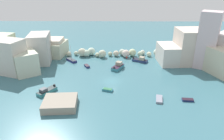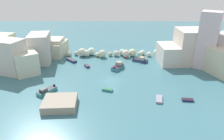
{
  "view_description": "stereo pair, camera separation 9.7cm",
  "coord_description": "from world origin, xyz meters",
  "px_view_note": "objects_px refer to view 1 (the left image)",
  "views": [
    {
      "loc": [
        0.61,
        -48.01,
        24.06
      ],
      "look_at": [
        0.0,
        4.69,
        1.0
      ],
      "focal_mm": 34.0,
      "sensor_mm": 36.0,
      "label": 1
    },
    {
      "loc": [
        0.71,
        -48.0,
        24.06
      ],
      "look_at": [
        0.0,
        4.69,
        1.0
      ],
      "focal_mm": 34.0,
      "sensor_mm": 36.0,
      "label": 2
    }
  ],
  "objects_px": {
    "moored_boat_0": "(159,99)",
    "moored_boat_7": "(46,91)",
    "moored_boat_2": "(118,66)",
    "moored_boat_1": "(140,60)",
    "moored_boat_4": "(71,60)",
    "moored_boat_3": "(87,66)",
    "moored_boat_5": "(188,100)",
    "moored_boat_6": "(108,90)",
    "stone_dock": "(60,103)",
    "channel_buoy": "(127,58)"
  },
  "relations": [
    {
      "from": "moored_boat_0",
      "to": "moored_boat_7",
      "type": "distance_m",
      "value": 25.06
    },
    {
      "from": "moored_boat_2",
      "to": "moored_boat_7",
      "type": "height_order",
      "value": "moored_boat_2"
    },
    {
      "from": "moored_boat_1",
      "to": "moored_boat_4",
      "type": "bearing_deg",
      "value": -153.39
    },
    {
      "from": "moored_boat_3",
      "to": "moored_boat_4",
      "type": "xyz_separation_m",
      "value": [
        -5.38,
        4.53,
        0.08
      ]
    },
    {
      "from": "moored_boat_4",
      "to": "moored_boat_7",
      "type": "distance_m",
      "value": 20.06
    },
    {
      "from": "moored_boat_3",
      "to": "moored_boat_7",
      "type": "xyz_separation_m",
      "value": [
        -7.29,
        -15.43,
        0.25
      ]
    },
    {
      "from": "moored_boat_5",
      "to": "moored_boat_6",
      "type": "bearing_deg",
      "value": 171.71
    },
    {
      "from": "stone_dock",
      "to": "moored_boat_0",
      "type": "xyz_separation_m",
      "value": [
        20.54,
        2.65,
        -0.56
      ]
    },
    {
      "from": "channel_buoy",
      "to": "moored_boat_1",
      "type": "relative_size",
      "value": 0.1
    },
    {
      "from": "moored_boat_0",
      "to": "moored_boat_5",
      "type": "bearing_deg",
      "value": -80.9
    },
    {
      "from": "moored_boat_3",
      "to": "moored_boat_5",
      "type": "bearing_deg",
      "value": -155.39
    },
    {
      "from": "stone_dock",
      "to": "moored_boat_0",
      "type": "distance_m",
      "value": 20.72
    },
    {
      "from": "moored_boat_1",
      "to": "moored_boat_2",
      "type": "distance_m",
      "value": 9.0
    },
    {
      "from": "moored_boat_2",
      "to": "channel_buoy",
      "type": "bearing_deg",
      "value": 8.36
    },
    {
      "from": "channel_buoy",
      "to": "moored_boat_5",
      "type": "height_order",
      "value": "channel_buoy"
    },
    {
      "from": "moored_boat_2",
      "to": "moored_boat_0",
      "type": "bearing_deg",
      "value": -125.91
    },
    {
      "from": "stone_dock",
      "to": "channel_buoy",
      "type": "relative_size",
      "value": 13.33
    },
    {
      "from": "moored_boat_3",
      "to": "moored_boat_0",
      "type": "bearing_deg",
      "value": -163.48
    },
    {
      "from": "moored_boat_6",
      "to": "moored_boat_7",
      "type": "bearing_deg",
      "value": 23.73
    },
    {
      "from": "moored_boat_4",
      "to": "moored_boat_3",
      "type": "bearing_deg",
      "value": -172.07
    },
    {
      "from": "moored_boat_0",
      "to": "moored_boat_7",
      "type": "relative_size",
      "value": 0.68
    },
    {
      "from": "stone_dock",
      "to": "moored_boat_5",
      "type": "height_order",
      "value": "stone_dock"
    },
    {
      "from": "moored_boat_0",
      "to": "moored_boat_2",
      "type": "height_order",
      "value": "moored_boat_2"
    },
    {
      "from": "moored_boat_1",
      "to": "moored_boat_6",
      "type": "relative_size",
      "value": 1.88
    },
    {
      "from": "moored_boat_0",
      "to": "moored_boat_5",
      "type": "height_order",
      "value": "moored_boat_0"
    },
    {
      "from": "channel_buoy",
      "to": "moored_boat_2",
      "type": "bearing_deg",
      "value": -109.03
    },
    {
      "from": "moored_boat_6",
      "to": "moored_boat_1",
      "type": "bearing_deg",
      "value": -98.74
    },
    {
      "from": "moored_boat_1",
      "to": "moored_boat_2",
      "type": "bearing_deg",
      "value": -114.8
    },
    {
      "from": "channel_buoy",
      "to": "moored_boat_6",
      "type": "xyz_separation_m",
      "value": [
        -5.5,
        -21.54,
        0.01
      ]
    },
    {
      "from": "stone_dock",
      "to": "moored_boat_1",
      "type": "xyz_separation_m",
      "value": [
        19.02,
        25.27,
        -0.21
      ]
    },
    {
      "from": "moored_boat_2",
      "to": "moored_boat_4",
      "type": "relative_size",
      "value": 0.97
    },
    {
      "from": "moored_boat_5",
      "to": "moored_boat_6",
      "type": "height_order",
      "value": "moored_boat_6"
    },
    {
      "from": "moored_boat_3",
      "to": "moored_boat_6",
      "type": "distance_m",
      "value": 15.59
    },
    {
      "from": "moored_boat_2",
      "to": "moored_boat_7",
      "type": "xyz_separation_m",
      "value": [
        -16.36,
        -14.33,
        -0.13
      ]
    },
    {
      "from": "stone_dock",
      "to": "moored_boat_3",
      "type": "bearing_deg",
      "value": 82.02
    },
    {
      "from": "moored_boat_1",
      "to": "moored_boat_2",
      "type": "relative_size",
      "value": 1.0
    },
    {
      "from": "moored_boat_4",
      "to": "moored_boat_6",
      "type": "xyz_separation_m",
      "value": [
        11.86,
        -18.71,
        -0.1
      ]
    },
    {
      "from": "moored_boat_1",
      "to": "moored_boat_4",
      "type": "xyz_separation_m",
      "value": [
        -21.49,
        0.03,
        -0.21
      ]
    },
    {
      "from": "stone_dock",
      "to": "moored_boat_1",
      "type": "bearing_deg",
      "value": 53.03
    },
    {
      "from": "moored_boat_1",
      "to": "moored_boat_6",
      "type": "xyz_separation_m",
      "value": [
        -9.63,
        -18.68,
        -0.31
      ]
    },
    {
      "from": "moored_boat_3",
      "to": "moored_boat_5",
      "type": "relative_size",
      "value": 1.0
    },
    {
      "from": "moored_boat_3",
      "to": "moored_boat_4",
      "type": "height_order",
      "value": "moored_boat_4"
    },
    {
      "from": "moored_boat_2",
      "to": "moored_boat_3",
      "type": "relative_size",
      "value": 2.02
    },
    {
      "from": "channel_buoy",
      "to": "moored_boat_7",
      "type": "relative_size",
      "value": 0.1
    },
    {
      "from": "moored_boat_0",
      "to": "moored_boat_1",
      "type": "relative_size",
      "value": 0.66
    },
    {
      "from": "stone_dock",
      "to": "moored_boat_0",
      "type": "height_order",
      "value": "stone_dock"
    },
    {
      "from": "moored_boat_2",
      "to": "moored_boat_5",
      "type": "height_order",
      "value": "moored_boat_2"
    },
    {
      "from": "moored_boat_4",
      "to": "moored_boat_1",
      "type": "bearing_deg",
      "value": -132.04
    },
    {
      "from": "moored_boat_3",
      "to": "channel_buoy",
      "type": "bearing_deg",
      "value": -86.14
    },
    {
      "from": "stone_dock",
      "to": "moored_boat_0",
      "type": "bearing_deg",
      "value": 7.36
    }
  ]
}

